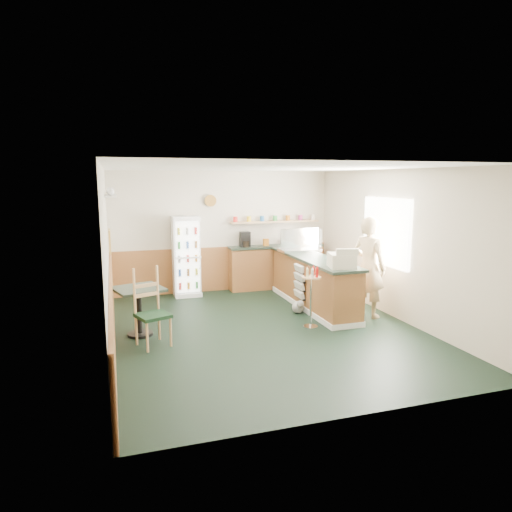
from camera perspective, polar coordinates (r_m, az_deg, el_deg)
name	(u,v)px	position (r m, az deg, el deg)	size (l,w,h in m)	color
ground	(266,330)	(7.83, 1.25, -9.18)	(6.00, 6.00, 0.00)	black
room_envelope	(241,236)	(8.11, -1.90, 2.52)	(5.04, 6.02, 2.72)	beige
service_counter	(313,284)	(9.16, 7.11, -3.49)	(0.68, 3.01, 1.01)	#995B31
back_counter	(275,265)	(10.64, 2.45, -1.11)	(2.24, 0.42, 1.69)	#995B31
drinks_fridge	(186,256)	(10.01, -8.71, -0.03)	(0.57, 0.51, 1.74)	white
display_case	(300,240)	(9.64, 5.47, 1.97)	(0.85, 0.44, 0.48)	silver
cash_register	(342,261)	(8.01, 10.65, -0.56)	(0.42, 0.45, 0.25)	beige
shopkeeper	(369,267)	(8.61, 13.92, -1.34)	(0.62, 0.45, 1.86)	tan
condiment_stand	(311,288)	(7.84, 6.92, -4.05)	(0.33, 0.33, 1.04)	silver
newspaper_rack	(299,282)	(8.85, 5.45, -3.24)	(0.09, 0.41, 0.67)	black
cafe_table	(139,302)	(7.64, -14.42, -5.58)	(0.90, 0.90, 0.80)	black
cafe_chair	(152,305)	(7.19, -12.88, -5.94)	(0.57, 0.58, 1.20)	black
dog_doorstop	(298,307)	(8.74, 5.32, -6.33)	(0.23, 0.30, 0.28)	#969691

